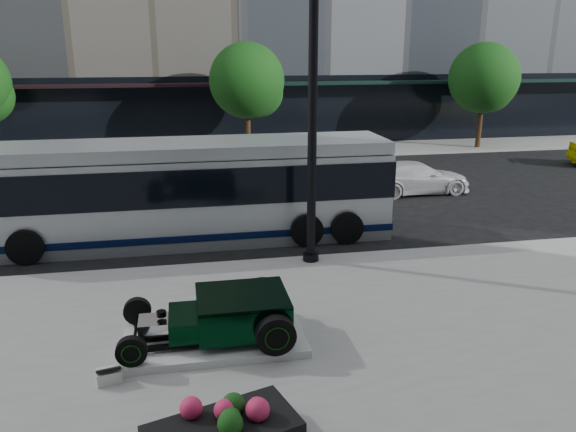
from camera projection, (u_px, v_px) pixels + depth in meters
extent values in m
plane|color=black|center=(268.00, 238.00, 16.96)|extent=(120.00, 120.00, 0.00)
cube|color=gray|center=(228.00, 153.00, 30.11)|extent=(70.00, 4.00, 0.12)
cube|color=black|center=(35.00, 116.00, 29.82)|extent=(22.00, 0.50, 4.00)
cube|color=black|center=(438.00, 108.00, 33.95)|extent=(24.00, 0.50, 4.00)
cube|color=black|center=(28.00, 86.00, 28.80)|extent=(22.00, 1.60, 0.15)
cube|color=black|center=(445.00, 81.00, 32.92)|extent=(24.00, 1.60, 0.15)
cylinder|color=black|center=(248.00, 130.00, 28.96)|extent=(0.28, 0.28, 2.60)
sphere|color=#103C11|center=(247.00, 80.00, 28.23)|extent=(3.80, 3.80, 3.80)
sphere|color=#103C11|center=(258.00, 92.00, 28.80)|extent=(2.60, 2.60, 2.60)
cylinder|color=black|center=(479.00, 124.00, 31.29)|extent=(0.28, 0.28, 2.60)
sphere|color=#103C11|center=(484.00, 78.00, 30.57)|extent=(3.80, 3.80, 3.80)
sphere|color=#103C11|center=(490.00, 89.00, 31.13)|extent=(2.60, 2.60, 2.60)
cube|color=silver|center=(214.00, 339.00, 10.69)|extent=(3.40, 1.80, 0.15)
cube|color=black|center=(216.00, 343.00, 10.22)|extent=(3.00, 0.08, 0.10)
cube|color=black|center=(213.00, 320.00, 11.07)|extent=(3.00, 0.08, 0.10)
cube|color=black|center=(242.00, 312.00, 10.64)|extent=(1.70, 1.45, 0.62)
cube|color=black|center=(242.00, 296.00, 10.55)|extent=(1.70, 1.45, 0.06)
cube|color=black|center=(184.00, 322.00, 10.48)|extent=(0.55, 1.05, 0.38)
cube|color=silver|center=(154.00, 327.00, 10.39)|extent=(0.55, 0.55, 0.34)
cylinder|color=black|center=(161.00, 314.00, 10.34)|extent=(0.18, 0.18, 0.10)
cylinder|color=black|center=(135.00, 335.00, 10.37)|extent=(0.06, 1.55, 0.06)
cylinder|color=black|center=(276.00, 335.00, 9.96)|extent=(0.72, 0.24, 0.72)
cylinder|color=black|center=(277.00, 339.00, 9.84)|extent=(0.37, 0.02, 0.37)
torus|color=#0A3A0C|center=(277.00, 339.00, 9.83)|extent=(0.44, 0.02, 0.44)
cylinder|color=black|center=(262.00, 295.00, 11.56)|extent=(0.72, 0.24, 0.72)
cylinder|color=black|center=(261.00, 293.00, 11.68)|extent=(0.37, 0.02, 0.37)
torus|color=#0A3A0C|center=(261.00, 292.00, 11.69)|extent=(0.44, 0.02, 0.44)
cylinder|color=black|center=(131.00, 351.00, 9.60)|extent=(0.54, 0.16, 0.54)
cylinder|color=black|center=(131.00, 354.00, 9.52)|extent=(0.28, 0.02, 0.28)
torus|color=#0A3A0C|center=(131.00, 354.00, 9.51)|extent=(0.34, 0.02, 0.34)
cylinder|color=black|center=(137.00, 311.00, 11.07)|extent=(0.54, 0.16, 0.54)
cylinder|color=black|center=(138.00, 309.00, 11.15)|extent=(0.28, 0.02, 0.28)
torus|color=#0A3A0C|center=(138.00, 309.00, 11.16)|extent=(0.34, 0.02, 0.34)
cube|color=silver|center=(109.00, 376.00, 9.43)|extent=(0.45, 0.38, 0.22)
cube|color=black|center=(108.00, 369.00, 9.40)|extent=(0.45, 0.36, 0.15)
cylinder|color=black|center=(312.00, 116.00, 13.77)|extent=(0.23, 0.23, 7.57)
cylinder|color=black|center=(311.00, 257.00, 14.83)|extent=(0.42, 0.42, 0.19)
sphere|color=#E1275B|center=(168.00, 423.00, 7.57)|extent=(0.27, 0.27, 0.27)
sphere|color=#103C11|center=(190.00, 421.00, 7.62)|extent=(0.27, 0.27, 0.27)
sphere|color=#E1275B|center=(211.00, 418.00, 7.68)|extent=(0.27, 0.27, 0.27)
sphere|color=#103C11|center=(233.00, 416.00, 7.73)|extent=(0.27, 0.27, 0.27)
sphere|color=#E1275B|center=(254.00, 413.00, 7.78)|extent=(0.27, 0.27, 0.27)
sphere|color=#103C11|center=(274.00, 411.00, 7.83)|extent=(0.27, 0.27, 0.27)
cube|color=#AEB4B8|center=(185.00, 198.00, 16.53)|extent=(12.00, 2.55, 2.55)
cube|color=#07123A|center=(186.00, 225.00, 16.78)|extent=(12.05, 2.60, 0.20)
cube|color=black|center=(184.00, 179.00, 16.36)|extent=(12.05, 2.60, 1.05)
cube|color=#AEB4B8|center=(182.00, 148.00, 16.10)|extent=(12.00, 2.40, 0.35)
cube|color=black|center=(380.00, 180.00, 17.53)|extent=(0.06, 2.30, 1.70)
cylinder|color=black|center=(25.00, 247.00, 14.78)|extent=(0.96, 0.28, 0.96)
cylinder|color=black|center=(47.00, 219.00, 17.23)|extent=(0.96, 0.28, 0.96)
cylinder|color=black|center=(307.00, 230.00, 16.15)|extent=(0.96, 0.28, 0.96)
cylinder|color=black|center=(289.00, 206.00, 18.59)|extent=(0.96, 0.28, 0.96)
cylinder|color=black|center=(347.00, 228.00, 16.36)|extent=(0.96, 0.28, 0.96)
cylinder|color=black|center=(325.00, 204.00, 18.81)|extent=(0.96, 0.28, 0.96)
imported|color=white|center=(416.00, 178.00, 22.02)|extent=(4.32, 1.86, 1.24)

